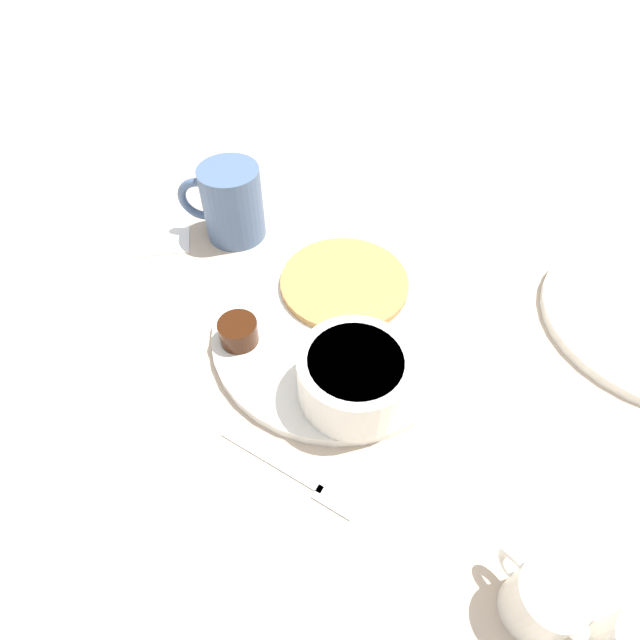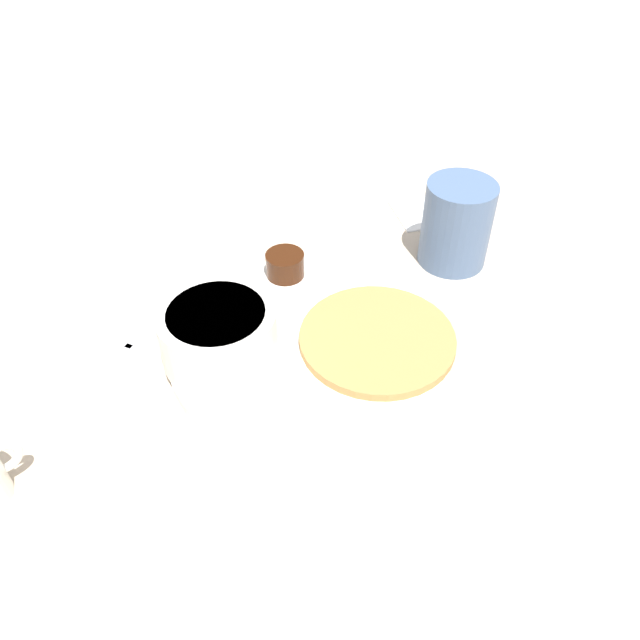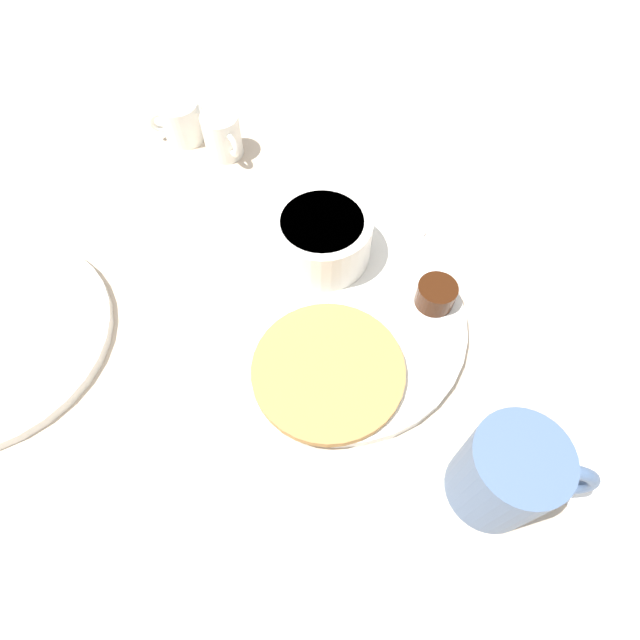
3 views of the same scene
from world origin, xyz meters
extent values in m
plane|color=#C6B299|center=(0.00, 0.00, 0.00)|extent=(4.00, 4.00, 0.00)
cylinder|color=white|center=(0.00, 0.00, 0.01)|extent=(0.27, 0.27, 0.01)
cylinder|color=#B78447|center=(-0.06, 0.02, 0.02)|extent=(0.15, 0.15, 0.01)
cylinder|color=white|center=(0.09, 0.00, 0.04)|extent=(0.11, 0.11, 0.05)
cylinder|color=white|center=(0.09, 0.00, 0.06)|extent=(0.09, 0.09, 0.01)
cylinder|color=#38190A|center=(0.00, -0.11, 0.03)|extent=(0.04, 0.04, 0.03)
cylinder|color=white|center=(0.10, -0.02, 0.02)|extent=(0.05, 0.05, 0.03)
sphere|color=white|center=(0.10, -0.02, 0.04)|extent=(0.03, 0.03, 0.03)
cylinder|color=slate|center=(-0.19, -0.10, 0.05)|extent=(0.08, 0.08, 0.10)
torus|color=slate|center=(-0.20, -0.14, 0.05)|extent=(0.03, 0.06, 0.06)
torus|color=white|center=(0.27, 0.08, 0.03)|extent=(0.03, 0.02, 0.03)
cube|color=silver|center=(0.14, -0.09, 0.00)|extent=(0.08, 0.09, 0.00)
cube|color=silver|center=(0.18, -0.03, 0.00)|extent=(0.04, 0.04, 0.00)
cube|color=white|center=(-0.21, -0.20, 0.00)|extent=(0.10, 0.07, 0.00)
camera|label=1|loc=(0.34, -0.08, 0.43)|focal=28.00mm
camera|label=2|loc=(0.10, 0.42, 0.43)|focal=35.00mm
camera|label=3|loc=(-0.27, 0.07, 0.46)|focal=28.00mm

